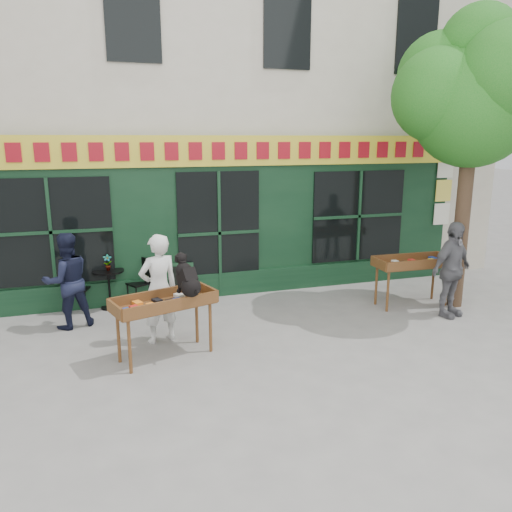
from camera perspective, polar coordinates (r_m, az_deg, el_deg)
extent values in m
plane|color=slate|center=(8.50, -0.34, -9.11)|extent=(80.00, 80.00, 0.00)
cube|color=beige|center=(13.81, -8.35, 20.48)|extent=(14.00, 7.00, 10.00)
cube|color=black|center=(10.32, -4.39, 4.11)|extent=(11.00, 0.16, 3.20)
cube|color=gold|center=(10.08, -4.37, 11.89)|extent=(11.00, 0.06, 0.60)
cube|color=maroon|center=(10.04, -4.31, 11.89)|extent=(9.60, 0.03, 0.34)
cube|color=black|center=(10.53, -4.13, -3.24)|extent=(11.00, 0.10, 0.50)
cube|color=black|center=(10.27, -4.23, 2.65)|extent=(1.70, 0.05, 2.50)
cube|color=black|center=(10.00, -22.39, 2.56)|extent=(2.20, 0.05, 2.00)
cube|color=black|center=(11.40, 11.62, 4.50)|extent=(2.20, 0.05, 2.00)
cube|color=silver|center=(12.61, 20.44, 4.52)|extent=(0.42, 0.02, 0.50)
cube|color=#E5D14C|center=(12.55, 20.65, 7.00)|extent=(0.42, 0.02, 0.50)
cube|color=silver|center=(12.51, 20.85, 9.50)|extent=(0.42, 0.02, 0.50)
cylinder|color=#382619|center=(10.35, 22.53, 4.28)|extent=(0.28, 0.28, 3.60)
sphere|color=#155F16|center=(10.26, 23.55, 15.36)|extent=(2.20, 2.20, 2.20)
sphere|color=#155F16|center=(10.97, 25.51, 16.56)|extent=(1.80, 1.80, 1.80)
sphere|color=#155F16|center=(10.06, 20.19, 16.85)|extent=(1.70, 1.70, 1.70)
sphere|color=#155F16|center=(9.99, 27.09, 18.00)|extent=(1.80, 1.80, 1.80)
sphere|color=#155F16|center=(10.59, 20.34, 18.80)|extent=(1.60, 1.60, 1.60)
sphere|color=#155F16|center=(10.52, 24.20, 21.28)|extent=(1.40, 1.40, 1.40)
cylinder|color=brown|center=(7.30, -14.25, -10.03)|extent=(0.05, 0.05, 0.80)
cylinder|color=brown|center=(7.80, -5.23, -8.10)|extent=(0.05, 0.05, 0.80)
cylinder|color=brown|center=(7.68, -15.45, -8.90)|extent=(0.05, 0.05, 0.80)
cylinder|color=brown|center=(8.16, -6.79, -7.16)|extent=(0.05, 0.05, 0.80)
cube|color=brown|center=(7.57, -10.43, -5.57)|extent=(1.60, 1.00, 0.05)
cube|color=brown|center=(7.29, -9.49, -5.60)|extent=(1.44, 0.48, 0.18)
cube|color=brown|center=(7.80, -11.35, -4.43)|extent=(1.44, 0.48, 0.18)
cube|color=brown|center=(7.55, -10.44, -5.14)|extent=(1.36, 0.77, 0.06)
imported|color=silver|center=(8.16, -11.05, -3.68)|extent=(0.75, 0.60, 1.78)
cylinder|color=brown|center=(9.84, 14.83, -3.94)|extent=(0.05, 0.05, 0.80)
cylinder|color=brown|center=(10.55, 20.94, -3.23)|extent=(0.05, 0.05, 0.80)
cylinder|color=brown|center=(10.20, 13.58, -3.25)|extent=(0.05, 0.05, 0.80)
cylinder|color=brown|center=(10.89, 19.58, -2.62)|extent=(0.05, 0.05, 0.80)
cube|color=brown|center=(10.25, 17.48, -0.99)|extent=(1.52, 0.63, 0.05)
cube|color=brown|center=(9.99, 18.41, -0.94)|extent=(1.50, 0.09, 0.18)
cube|color=brown|center=(10.46, 16.65, -0.20)|extent=(1.50, 0.09, 0.18)
cube|color=brown|center=(10.23, 17.51, -0.67)|extent=(1.31, 0.44, 0.06)
imported|color=#5A5A5F|center=(9.83, 21.44, -1.46)|extent=(1.13, 0.74, 1.78)
cylinder|color=black|center=(10.22, -16.27, -5.63)|extent=(0.36, 0.36, 0.03)
cylinder|color=black|center=(10.11, -16.41, -3.70)|extent=(0.04, 0.04, 0.72)
cylinder|color=black|center=(10.01, -16.54, -1.67)|extent=(0.60, 0.60, 0.03)
cube|color=black|center=(10.08, -19.55, -3.56)|extent=(0.45, 0.45, 0.03)
cube|color=black|center=(10.07, -20.58, -2.18)|extent=(0.13, 0.35, 0.50)
cylinder|color=black|center=(9.97, -18.89, -5.08)|extent=(0.02, 0.02, 0.44)
cylinder|color=black|center=(10.24, -18.40, -4.56)|extent=(0.02, 0.02, 0.44)
cylinder|color=black|center=(10.06, -20.52, -5.04)|extent=(0.02, 0.02, 0.44)
cylinder|color=black|center=(10.33, -20.00, -4.53)|extent=(0.02, 0.02, 0.44)
cube|color=black|center=(10.11, -13.32, -3.09)|extent=(0.49, 0.49, 0.03)
cube|color=black|center=(10.14, -12.59, -1.55)|extent=(0.20, 0.33, 0.50)
cylinder|color=black|center=(10.22, -14.42, -4.32)|extent=(0.02, 0.02, 0.44)
cylinder|color=black|center=(9.98, -13.49, -4.70)|extent=(0.02, 0.02, 0.44)
cylinder|color=black|center=(10.38, -13.02, -3.98)|extent=(0.02, 0.02, 0.44)
cylinder|color=black|center=(10.14, -12.07, -4.34)|extent=(0.02, 0.02, 0.44)
imported|color=gray|center=(9.97, -16.61, -0.72)|extent=(0.17, 0.11, 0.31)
imported|color=black|center=(9.22, -20.79, -2.67)|extent=(0.98, 0.87, 1.68)
cube|color=black|center=(10.21, -8.69, -3.01)|extent=(0.59, 0.29, 0.79)
cube|color=black|center=(10.19, -8.67, -3.04)|extent=(0.48, 0.26, 0.65)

